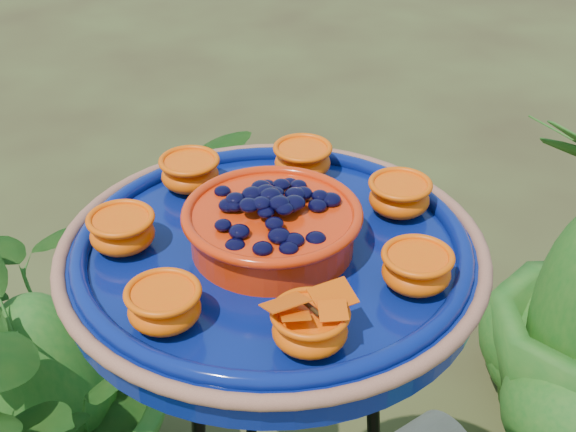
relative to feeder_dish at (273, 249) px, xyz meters
name	(u,v)px	position (x,y,z in m)	size (l,w,h in m)	color
feeder_dish	(273,249)	(0.00, 0.00, 0.00)	(0.52, 0.52, 0.12)	navy
shrub_back_left	(37,354)	(-0.38, 0.53, -0.56)	(0.83, 0.72, 0.92)	#185115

